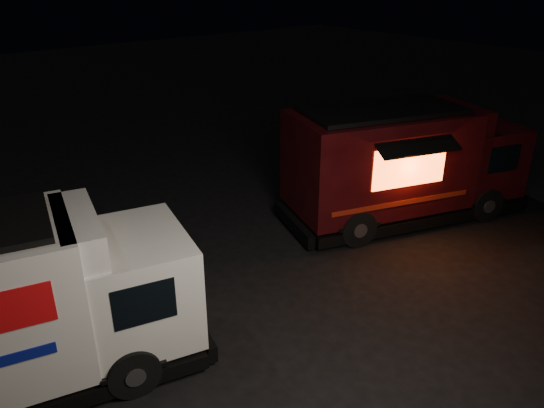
% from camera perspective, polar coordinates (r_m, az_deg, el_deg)
% --- Properties ---
extents(ground, '(80.00, 80.00, 0.00)m').
position_cam_1_polar(ground, '(11.29, -2.19, -11.71)').
color(ground, black).
rests_on(ground, ground).
extents(red_truck, '(7.41, 4.59, 3.24)m').
position_cam_1_polar(red_truck, '(15.22, 14.25, 4.39)').
color(red_truck, '#36090C').
rests_on(red_truck, ground).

